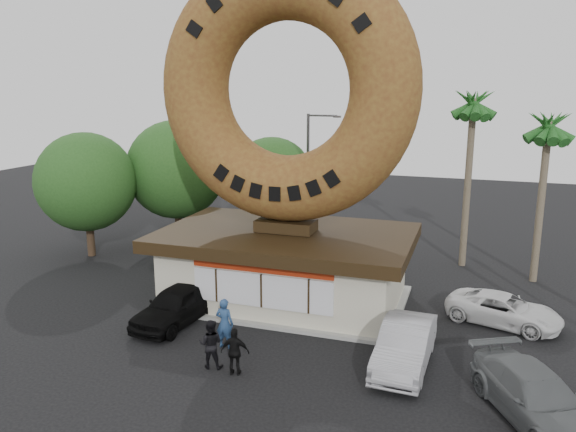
% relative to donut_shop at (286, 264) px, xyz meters
% --- Properties ---
extents(ground, '(90.00, 90.00, 0.00)m').
position_rel_donut_shop_xyz_m(ground, '(0.00, -5.98, -1.77)').
color(ground, black).
rests_on(ground, ground).
extents(donut_shop, '(11.20, 7.20, 3.80)m').
position_rel_donut_shop_xyz_m(donut_shop, '(0.00, 0.00, 0.00)').
color(donut_shop, beige).
rests_on(donut_shop, ground).
extents(giant_donut, '(11.35, 2.89, 11.35)m').
position_rel_donut_shop_xyz_m(giant_donut, '(0.00, 0.02, 7.71)').
color(giant_donut, brown).
rests_on(giant_donut, donut_shop).
extents(tree_west, '(6.00, 6.00, 7.65)m').
position_rel_donut_shop_xyz_m(tree_west, '(-9.50, 7.02, 2.87)').
color(tree_west, '#473321').
rests_on(tree_west, ground).
extents(tree_mid, '(5.20, 5.20, 6.63)m').
position_rel_donut_shop_xyz_m(tree_mid, '(-4.00, 9.02, 2.25)').
color(tree_mid, '#473321').
rests_on(tree_mid, ground).
extents(tree_far, '(5.60, 5.60, 7.14)m').
position_rel_donut_shop_xyz_m(tree_far, '(-13.00, 3.02, 2.56)').
color(tree_far, '#473321').
rests_on(tree_far, ground).
extents(palm_near, '(2.60, 2.60, 9.75)m').
position_rel_donut_shop_xyz_m(palm_near, '(7.50, 8.02, 6.65)').
color(palm_near, '#726651').
rests_on(palm_near, ground).
extents(palm_far, '(2.60, 2.60, 8.75)m').
position_rel_donut_shop_xyz_m(palm_far, '(11.00, 6.52, 5.72)').
color(palm_far, '#726651').
rests_on(palm_far, ground).
extents(street_lamp, '(2.11, 0.20, 8.00)m').
position_rel_donut_shop_xyz_m(street_lamp, '(-1.86, 10.02, 2.72)').
color(street_lamp, '#59595E').
rests_on(street_lamp, ground).
extents(person_left, '(0.73, 0.50, 1.94)m').
position_rel_donut_shop_xyz_m(person_left, '(-0.63, -5.25, -0.80)').
color(person_left, navy).
rests_on(person_left, ground).
extents(person_center, '(0.97, 0.82, 1.76)m').
position_rel_donut_shop_xyz_m(person_center, '(-0.44, -6.82, -0.89)').
color(person_center, black).
rests_on(person_center, ground).
extents(person_right, '(1.04, 0.59, 1.68)m').
position_rel_donut_shop_xyz_m(person_right, '(0.57, -7.01, -0.93)').
color(person_right, black).
rests_on(person_right, ground).
extents(car_black, '(2.38, 4.77, 1.56)m').
position_rel_donut_shop_xyz_m(car_black, '(-3.49, -3.84, -0.98)').
color(car_black, black).
rests_on(car_black, ground).
extents(car_silver, '(1.85, 4.82, 1.57)m').
position_rel_donut_shop_xyz_m(car_silver, '(5.96, -4.52, -0.98)').
color(car_silver, '#A7A6AB').
rests_on(car_silver, ground).
extents(car_grey, '(4.23, 5.46, 1.48)m').
position_rel_donut_shop_xyz_m(car_grey, '(10.01, -6.60, -1.03)').
color(car_grey, slate).
rests_on(car_grey, ground).
extents(car_white, '(4.97, 3.33, 1.27)m').
position_rel_donut_shop_xyz_m(car_white, '(9.38, 0.37, -1.13)').
color(car_white, silver).
rests_on(car_white, ground).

